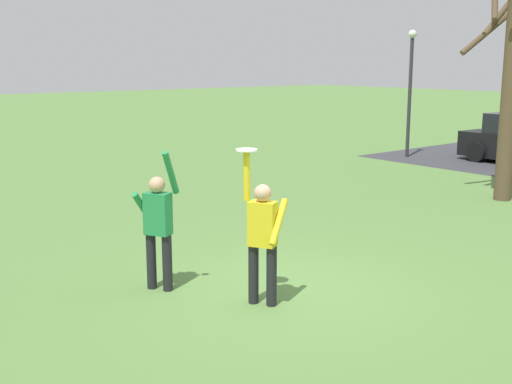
% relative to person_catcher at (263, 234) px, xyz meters
% --- Properties ---
extents(ground_plane, '(120.00, 120.00, 0.00)m').
position_rel_person_catcher_xyz_m(ground_plane, '(-0.20, 0.59, -0.98)').
color(ground_plane, '#567F3D').
extents(person_catcher, '(0.58, 0.52, 2.08)m').
position_rel_person_catcher_xyz_m(person_catcher, '(0.00, 0.00, 0.00)').
color(person_catcher, black).
rests_on(person_catcher, ground_plane).
extents(person_defender, '(0.65, 0.61, 2.04)m').
position_rel_person_catcher_xyz_m(person_defender, '(-1.38, -0.78, -0.00)').
color(person_defender, black).
rests_on(person_defender, ground_plane).
extents(frisbee_disc, '(0.28, 0.28, 0.02)m').
position_rel_person_catcher_xyz_m(frisbee_disc, '(-0.20, -0.11, 1.11)').
color(frisbee_disc, white).
rests_on(frisbee_disc, person_catcher).
extents(bare_tree_tall, '(1.95, 1.94, 6.24)m').
position_rel_person_catcher_xyz_m(bare_tree_tall, '(-1.61, 8.70, 1.93)').
color(bare_tree_tall, brown).
rests_on(bare_tree_tall, ground_plane).
extents(lamppost_by_lot, '(0.28, 0.28, 4.26)m').
position_rel_person_catcher_xyz_m(lamppost_by_lot, '(-7.40, 12.61, 1.60)').
color(lamppost_by_lot, '#2D2D33').
rests_on(lamppost_by_lot, ground_plane).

